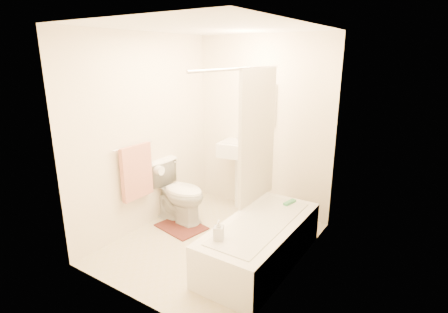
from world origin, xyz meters
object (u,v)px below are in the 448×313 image
Objects in this scene: bathtub at (260,242)px; bath_mat at (181,227)px; soap_bottle at (219,230)px; toilet at (178,192)px; sink at (240,172)px.

bath_mat is (-1.20, 0.12, -0.22)m from bathtub.
bath_mat is at bearing 147.61° from soap_bottle.
toilet is at bearing 168.72° from bathtub.
bathtub is 2.72× the size of bath_mat.
toilet is 1.38× the size of bath_mat.
sink is 5.19× the size of soap_bottle.
toilet is at bearing 146.00° from soap_bottle.
bathtub is at bearing -58.17° from sink.
toilet is 1.45m from soap_bottle.
bathtub is (0.90, -1.09, -0.30)m from sink.
sink is 0.66× the size of bathtub.
soap_bottle is (-0.17, -0.53, 0.33)m from bathtub.
soap_bottle is at bearing -73.60° from sink.
soap_bottle reaches higher than bath_mat.
sink reaches higher than bathtub.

